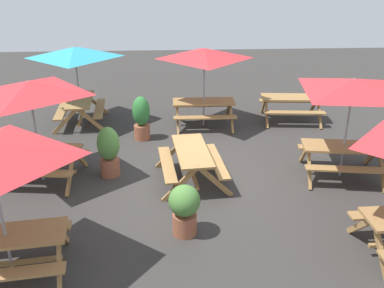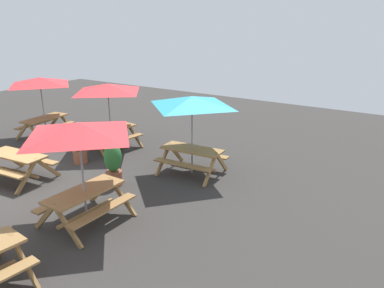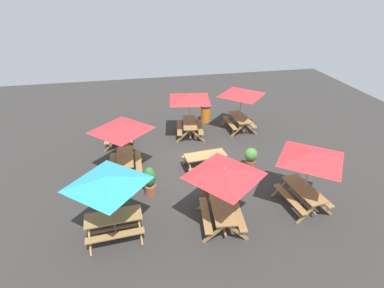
{
  "view_description": "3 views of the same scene",
  "coord_description": "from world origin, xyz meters",
  "px_view_note": "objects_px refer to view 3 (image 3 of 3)",
  "views": [
    {
      "loc": [
        -0.69,
        -8.8,
        4.65
      ],
      "look_at": [
        -0.2,
        -0.31,
        0.9
      ],
      "focal_mm": 40.0,
      "sensor_mm": 36.0,
      "label": 1
    },
    {
      "loc": [
        5.22,
        9.17,
        4.27
      ],
      "look_at": [
        -3.31,
        3.48,
        0.9
      ],
      "focal_mm": 35.0,
      "sensor_mm": 36.0,
      "label": 2
    },
    {
      "loc": [
        -10.92,
        2.45,
        7.42
      ],
      "look_at": [
        0.61,
        0.11,
        0.9
      ],
      "focal_mm": 28.0,
      "sensor_mm": 36.0,
      "label": 3
    }
  ],
  "objects_px": {
    "picnic_table_4": "(190,100)",
    "picnic_table_6": "(224,176)",
    "picnic_table_5": "(120,133)",
    "picnic_table_2": "(108,185)",
    "picnic_table_1": "(205,159)",
    "picnic_table_3": "(311,160)",
    "trash_bin_orange": "(205,114)",
    "potted_plant_0": "(251,157)",
    "potted_plant_1": "(207,184)",
    "potted_plant_2": "(150,181)",
    "picnic_table_7": "(242,95)",
    "picnic_table_0": "(121,131)"
  },
  "relations": [
    {
      "from": "picnic_table_4",
      "to": "picnic_table_6",
      "type": "distance_m",
      "value": 6.78
    },
    {
      "from": "picnic_table_4",
      "to": "picnic_table_5",
      "type": "height_order",
      "value": "picnic_table_4"
    },
    {
      "from": "picnic_table_2",
      "to": "picnic_table_5",
      "type": "bearing_deg",
      "value": -95.32
    },
    {
      "from": "picnic_table_1",
      "to": "picnic_table_4",
      "type": "distance_m",
      "value": 3.69
    },
    {
      "from": "picnic_table_6",
      "to": "picnic_table_2",
      "type": "bearing_deg",
      "value": 92.46
    },
    {
      "from": "picnic_table_3",
      "to": "picnic_table_4",
      "type": "relative_size",
      "value": 0.83
    },
    {
      "from": "picnic_table_5",
      "to": "trash_bin_orange",
      "type": "distance_m",
      "value": 5.2
    },
    {
      "from": "picnic_table_1",
      "to": "picnic_table_3",
      "type": "relative_size",
      "value": 0.82
    },
    {
      "from": "potted_plant_0",
      "to": "potted_plant_1",
      "type": "height_order",
      "value": "potted_plant_1"
    },
    {
      "from": "trash_bin_orange",
      "to": "potted_plant_2",
      "type": "distance_m",
      "value": 7.25
    },
    {
      "from": "picnic_table_7",
      "to": "picnic_table_3",
      "type": "bearing_deg",
      "value": 179.57
    },
    {
      "from": "picnic_table_4",
      "to": "picnic_table_5",
      "type": "distance_m",
      "value": 3.92
    },
    {
      "from": "picnic_table_0",
      "to": "picnic_table_5",
      "type": "bearing_deg",
      "value": 5.57
    },
    {
      "from": "picnic_table_1",
      "to": "picnic_table_5",
      "type": "relative_size",
      "value": 1.0
    },
    {
      "from": "picnic_table_0",
      "to": "picnic_table_1",
      "type": "height_order",
      "value": "picnic_table_0"
    },
    {
      "from": "picnic_table_7",
      "to": "picnic_table_1",
      "type": "bearing_deg",
      "value": 140.22
    },
    {
      "from": "picnic_table_0",
      "to": "potted_plant_2",
      "type": "bearing_deg",
      "value": -152.49
    },
    {
      "from": "picnic_table_4",
      "to": "picnic_table_5",
      "type": "relative_size",
      "value": 1.46
    },
    {
      "from": "picnic_table_1",
      "to": "picnic_table_5",
      "type": "xyz_separation_m",
      "value": [
        3.23,
        3.67,
        0.0
      ]
    },
    {
      "from": "picnic_table_0",
      "to": "picnic_table_7",
      "type": "relative_size",
      "value": 1.0
    },
    {
      "from": "picnic_table_2",
      "to": "potted_plant_0",
      "type": "relative_size",
      "value": 2.39
    },
    {
      "from": "picnic_table_2",
      "to": "picnic_table_7",
      "type": "xyz_separation_m",
      "value": [
        6.69,
        -6.61,
        0.0
      ]
    },
    {
      "from": "trash_bin_orange",
      "to": "potted_plant_1",
      "type": "relative_size",
      "value": 0.83
    },
    {
      "from": "potted_plant_0",
      "to": "potted_plant_1",
      "type": "bearing_deg",
      "value": 124.2
    },
    {
      "from": "picnic_table_2",
      "to": "potted_plant_2",
      "type": "xyz_separation_m",
      "value": [
        1.88,
        -1.3,
        -1.36
      ]
    },
    {
      "from": "picnic_table_5",
      "to": "trash_bin_orange",
      "type": "bearing_deg",
      "value": -65.11
    },
    {
      "from": "picnic_table_7",
      "to": "picnic_table_0",
      "type": "bearing_deg",
      "value": 114.38
    },
    {
      "from": "picnic_table_0",
      "to": "trash_bin_orange",
      "type": "bearing_deg",
      "value": -46.08
    },
    {
      "from": "picnic_table_1",
      "to": "picnic_table_4",
      "type": "bearing_deg",
      "value": -95.18
    },
    {
      "from": "trash_bin_orange",
      "to": "potted_plant_2",
      "type": "bearing_deg",
      "value": 149.16
    },
    {
      "from": "trash_bin_orange",
      "to": "potted_plant_0",
      "type": "bearing_deg",
      "value": -171.64
    },
    {
      "from": "picnic_table_6",
      "to": "potted_plant_0",
      "type": "xyz_separation_m",
      "value": [
        3.12,
        -2.23,
        -1.45
      ]
    },
    {
      "from": "potted_plant_1",
      "to": "potted_plant_0",
      "type": "bearing_deg",
      "value": -55.8
    },
    {
      "from": "picnic_table_1",
      "to": "potted_plant_1",
      "type": "distance_m",
      "value": 1.9
    },
    {
      "from": "picnic_table_3",
      "to": "potted_plant_0",
      "type": "height_order",
      "value": "picnic_table_3"
    },
    {
      "from": "potted_plant_1",
      "to": "potted_plant_2",
      "type": "xyz_separation_m",
      "value": [
        0.63,
        2.11,
        0.0
      ]
    },
    {
      "from": "picnic_table_1",
      "to": "picnic_table_4",
      "type": "relative_size",
      "value": 0.69
    },
    {
      "from": "picnic_table_2",
      "to": "potted_plant_2",
      "type": "relative_size",
      "value": 1.92
    },
    {
      "from": "picnic_table_4",
      "to": "potted_plant_1",
      "type": "distance_m",
      "value": 5.46
    },
    {
      "from": "picnic_table_7",
      "to": "potted_plant_1",
      "type": "distance_m",
      "value": 6.45
    },
    {
      "from": "picnic_table_2",
      "to": "picnic_table_3",
      "type": "height_order",
      "value": "same"
    },
    {
      "from": "potted_plant_2",
      "to": "trash_bin_orange",
      "type": "bearing_deg",
      "value": -30.84
    },
    {
      "from": "potted_plant_2",
      "to": "picnic_table_2",
      "type": "bearing_deg",
      "value": 145.24
    },
    {
      "from": "picnic_table_1",
      "to": "picnic_table_6",
      "type": "relative_size",
      "value": 0.82
    },
    {
      "from": "picnic_table_5",
      "to": "picnic_table_2",
      "type": "bearing_deg",
      "value": -175.95
    },
    {
      "from": "picnic_table_7",
      "to": "trash_bin_orange",
      "type": "bearing_deg",
      "value": 46.84
    },
    {
      "from": "picnic_table_4",
      "to": "trash_bin_orange",
      "type": "relative_size",
      "value": 2.86
    },
    {
      "from": "picnic_table_3",
      "to": "picnic_table_6",
      "type": "distance_m",
      "value": 3.2
    },
    {
      "from": "picnic_table_1",
      "to": "potted_plant_0",
      "type": "bearing_deg",
      "value": 167.23
    },
    {
      "from": "picnic_table_5",
      "to": "potted_plant_2",
      "type": "distance_m",
      "value": 4.62
    }
  ]
}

